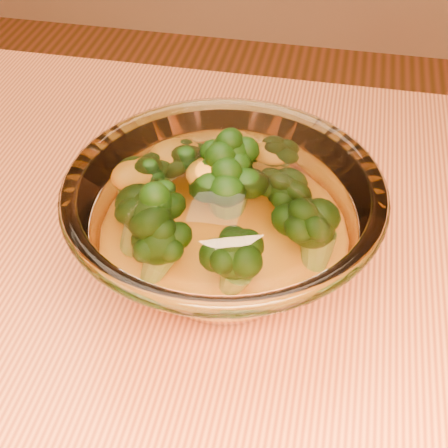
{
  "coord_description": "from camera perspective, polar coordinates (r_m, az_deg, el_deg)",
  "views": [
    {
      "loc": [
        0.07,
        -0.28,
        1.13
      ],
      "look_at": [
        0.0,
        0.07,
        0.81
      ],
      "focal_mm": 50.0,
      "sensor_mm": 36.0,
      "label": 1
    }
  ],
  "objects": [
    {
      "name": "table",
      "position": [
        0.56,
        -1.65,
        -16.68
      ],
      "size": [
        1.2,
        0.8,
        0.75
      ],
      "color": "#DB7A41",
      "rests_on": "ground"
    },
    {
      "name": "broccoli_heap",
      "position": [
        0.48,
        -0.78,
        2.17
      ],
      "size": [
        0.17,
        0.16,
        0.08
      ],
      "color": "black",
      "rests_on": "cheese_sauce"
    },
    {
      "name": "glass_bowl",
      "position": [
        0.48,
        0.0,
        -0.45
      ],
      "size": [
        0.24,
        0.24,
        0.1
      ],
      "color": "white",
      "rests_on": "table"
    },
    {
      "name": "cheese_sauce",
      "position": [
        0.49,
        0.0,
        -2.34
      ],
      "size": [
        0.14,
        0.14,
        0.04
      ],
      "primitive_type": "ellipsoid",
      "color": "#F6AC14",
      "rests_on": "glass_bowl"
    }
  ]
}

